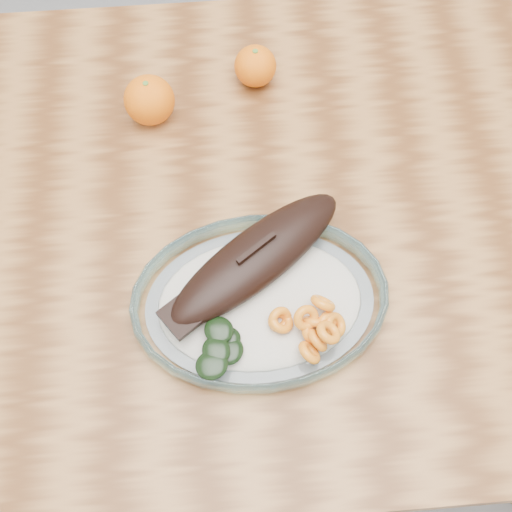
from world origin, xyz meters
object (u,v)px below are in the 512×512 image
dining_table (267,240)px  orange_left (149,100)px  orange_right (255,66)px  plated_meal (260,297)px

dining_table → orange_left: size_ratio=16.41×
dining_table → orange_left: (-0.16, 0.17, 0.14)m
dining_table → orange_right: size_ratio=19.07×
plated_meal → orange_right: plated_meal is taller
plated_meal → orange_right: bearing=84.3°
dining_table → orange_right: 0.26m
plated_meal → orange_right: 0.37m
dining_table → plated_meal: plated_meal is taller
plated_meal → orange_left: (-0.13, 0.31, 0.02)m
plated_meal → orange_left: bearing=111.3°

